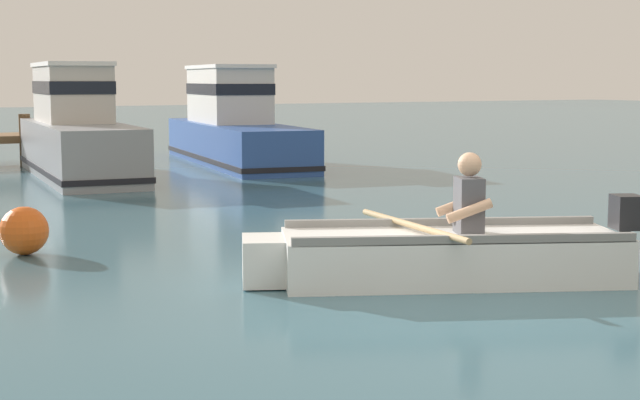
{
  "coord_description": "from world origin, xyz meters",
  "views": [
    {
      "loc": [
        -4.63,
        -6.29,
        1.85
      ],
      "look_at": [
        0.3,
        2.83,
        0.55
      ],
      "focal_mm": 54.09,
      "sensor_mm": 36.0,
      "label": 1
    }
  ],
  "objects_px": {
    "moored_boat_grey": "(77,134)",
    "moored_boat_blue": "(234,127)",
    "rowboat_with_person": "(444,254)",
    "mooring_buoy": "(24,231)"
  },
  "relations": [
    {
      "from": "moored_boat_blue",
      "to": "mooring_buoy",
      "type": "relative_size",
      "value": 13.32
    },
    {
      "from": "moored_boat_blue",
      "to": "rowboat_with_person",
      "type": "bearing_deg",
      "value": -104.78
    },
    {
      "from": "moored_boat_grey",
      "to": "moored_boat_blue",
      "type": "relative_size",
      "value": 0.87
    },
    {
      "from": "moored_boat_grey",
      "to": "moored_boat_blue",
      "type": "xyz_separation_m",
      "value": [
        3.81,
        1.26,
        -0.02
      ]
    },
    {
      "from": "rowboat_with_person",
      "to": "mooring_buoy",
      "type": "height_order",
      "value": "rowboat_with_person"
    },
    {
      "from": "moored_boat_grey",
      "to": "moored_boat_blue",
      "type": "bearing_deg",
      "value": 18.35
    },
    {
      "from": "moored_boat_grey",
      "to": "rowboat_with_person",
      "type": "bearing_deg",
      "value": -87.49
    },
    {
      "from": "moored_boat_grey",
      "to": "mooring_buoy",
      "type": "relative_size",
      "value": 11.57
    },
    {
      "from": "rowboat_with_person",
      "to": "moored_boat_grey",
      "type": "bearing_deg",
      "value": 92.51
    },
    {
      "from": "mooring_buoy",
      "to": "rowboat_with_person",
      "type": "bearing_deg",
      "value": -45.69
    }
  ]
}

